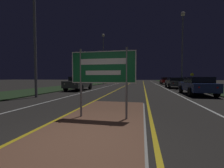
{
  "coord_description": "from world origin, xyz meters",
  "views": [
    {
      "loc": [
        1.28,
        -2.95,
        1.45
      ],
      "look_at": [
        0.0,
        3.36,
        1.16
      ],
      "focal_mm": 24.0,
      "sensor_mm": 36.0,
      "label": 1
    }
  ],
  "objects": [
    {
      "name": "ground_plane",
      "position": [
        0.0,
        0.0,
        0.0
      ],
      "size": [
        160.0,
        160.0,
        0.0
      ],
      "primitive_type": "plane",
      "color": "#282623"
    },
    {
      "name": "median_island",
      "position": [
        0.0,
        1.86,
        0.04
      ],
      "size": [
        2.79,
        6.7,
        0.1
      ],
      "color": "#999993",
      "rests_on": "ground_plane"
    },
    {
      "name": "verge_left",
      "position": [
        -9.5,
        20.0,
        0.04
      ],
      "size": [
        5.0,
        100.0,
        0.08
      ],
      "color": "#23381E",
      "rests_on": "ground_plane"
    },
    {
      "name": "verge_right",
      "position": [
        9.5,
        20.0,
        0.04
      ],
      "size": [
        5.0,
        100.0,
        0.08
      ],
      "color": "#23381E",
      "rests_on": "ground_plane"
    },
    {
      "name": "centre_line_yellow_left",
      "position": [
        -1.58,
        25.0,
        0.0
      ],
      "size": [
        0.12,
        70.0,
        0.01
      ],
      "color": "gold",
      "rests_on": "ground_plane"
    },
    {
      "name": "centre_line_yellow_right",
      "position": [
        1.58,
        25.0,
        0.0
      ],
      "size": [
        0.12,
        70.0,
        0.01
      ],
      "color": "gold",
      "rests_on": "ground_plane"
    },
    {
      "name": "lane_line_white_left",
      "position": [
        -4.2,
        25.0,
        0.0
      ],
      "size": [
        0.12,
        70.0,
        0.01
      ],
      "color": "silver",
      "rests_on": "ground_plane"
    },
    {
      "name": "lane_line_white_right",
      "position": [
        4.2,
        25.0,
        0.0
      ],
      "size": [
        0.12,
        70.0,
        0.01
      ],
      "color": "silver",
      "rests_on": "ground_plane"
    },
    {
      "name": "edge_line_white_left",
      "position": [
        -7.2,
        25.0,
        0.0
      ],
      "size": [
        0.1,
        70.0,
        0.01
      ],
      "color": "silver",
      "rests_on": "ground_plane"
    },
    {
      "name": "edge_line_white_right",
      "position": [
        7.2,
        25.0,
        0.0
      ],
      "size": [
        0.1,
        70.0,
        0.01
      ],
      "color": "silver",
      "rests_on": "ground_plane"
    },
    {
      "name": "highway_sign",
      "position": [
        0.0,
        1.85,
        1.7
      ],
      "size": [
        2.18,
        0.07,
        2.31
      ],
      "color": "gray",
      "rests_on": "median_island"
    },
    {
      "name": "streetlight_left_near",
      "position": [
        -6.22,
        6.48,
        5.49
      ],
      "size": [
        0.46,
        0.46,
        9.03
      ],
      "color": "gray",
      "rests_on": "ground_plane"
    },
    {
      "name": "streetlight_left_far",
      "position": [
        -6.46,
        26.34,
        6.55
      ],
      "size": [
        0.55,
        0.55,
        10.09
      ],
      "color": "gray",
      "rests_on": "ground_plane"
    },
    {
      "name": "streetlight_right_near",
      "position": [
        6.39,
        18.34,
        6.54
      ],
      "size": [
        0.56,
        0.56,
        9.96
      ],
      "color": "gray",
      "rests_on": "ground_plane"
    },
    {
      "name": "car_receding_0",
      "position": [
        5.68,
        10.43,
        0.79
      ],
      "size": [
        1.99,
        4.43,
        1.48
      ],
      "color": "navy",
      "rests_on": "ground_plane"
    },
    {
      "name": "car_receding_1",
      "position": [
        5.57,
        18.61,
        0.76
      ],
      "size": [
        2.01,
        4.38,
        1.42
      ],
      "color": "#4C514C",
      "rests_on": "ground_plane"
    },
    {
      "name": "car_receding_2",
      "position": [
        6.06,
        30.14,
        0.77
      ],
      "size": [
        1.98,
        4.76,
        1.44
      ],
      "color": "maroon",
      "rests_on": "ground_plane"
    },
    {
      "name": "car_approaching_0",
      "position": [
        -5.69,
        12.69,
        0.81
      ],
      "size": [
        1.95,
        4.26,
        1.51
      ],
      "color": "#4C514C",
      "rests_on": "ground_plane"
    },
    {
      "name": "warning_sign",
      "position": [
        8.92,
        22.57,
        1.34
      ],
      "size": [
        0.6,
        0.06,
        2.09
      ],
      "color": "gray",
      "rests_on": "verge_right"
    }
  ]
}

